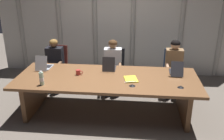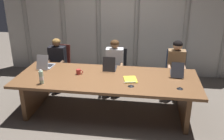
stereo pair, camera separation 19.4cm
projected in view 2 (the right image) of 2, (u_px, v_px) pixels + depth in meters
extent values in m
plane|color=#6B6056|center=(107.00, 112.00, 4.87)|extent=(12.17, 12.17, 0.00)
cube|color=brown|center=(107.00, 78.00, 4.62)|extent=(3.33, 1.28, 0.05)
cube|color=black|center=(107.00, 82.00, 4.64)|extent=(2.83, 0.10, 0.06)
cube|color=brown|center=(36.00, 91.00, 4.94)|extent=(0.08, 1.09, 0.68)
cube|color=brown|center=(184.00, 101.00, 4.56)|extent=(0.08, 1.09, 0.68)
cube|color=beige|center=(120.00, 13.00, 6.23)|extent=(6.08, 0.10, 3.16)
cylinder|color=#A39E96|center=(24.00, 11.00, 6.51)|extent=(0.12, 0.12, 3.10)
cylinder|color=#A39E96|center=(63.00, 12.00, 6.38)|extent=(0.12, 0.12, 3.10)
cylinder|color=#A39E96|center=(98.00, 12.00, 6.25)|extent=(0.12, 0.12, 3.10)
cylinder|color=#A39E96|center=(137.00, 13.00, 6.12)|extent=(0.12, 0.12, 3.10)
cylinder|color=#A39E96|center=(187.00, 14.00, 5.97)|extent=(0.12, 0.12, 3.10)
cube|color=#A8ADB7|center=(47.00, 66.00, 5.12)|extent=(0.25, 0.32, 0.02)
cube|color=black|center=(48.00, 65.00, 5.14)|extent=(0.21, 0.18, 0.00)
cube|color=#A8ADB7|center=(42.00, 62.00, 4.89)|extent=(0.24, 0.11, 0.29)
cube|color=black|center=(42.00, 62.00, 4.89)|extent=(0.22, 0.09, 0.26)
cube|color=#2D2D33|center=(110.00, 68.00, 5.00)|extent=(0.24, 0.30, 0.02)
cube|color=black|center=(110.00, 67.00, 5.02)|extent=(0.20, 0.17, 0.00)
cube|color=#2D2D33|center=(109.00, 64.00, 4.78)|extent=(0.24, 0.07, 0.28)
cube|color=black|center=(109.00, 64.00, 4.79)|extent=(0.22, 0.05, 0.25)
cube|color=#2D2D33|center=(176.00, 73.00, 4.78)|extent=(0.24, 0.31, 0.02)
cube|color=black|center=(176.00, 72.00, 4.80)|extent=(0.20, 0.17, 0.00)
cube|color=#2D2D33|center=(178.00, 70.00, 4.54)|extent=(0.23, 0.14, 0.26)
cube|color=black|center=(178.00, 70.00, 4.54)|extent=(0.21, 0.13, 0.23)
cube|color=#511E19|center=(59.00, 69.00, 5.86)|extent=(0.52, 0.52, 0.08)
cube|color=#511E19|center=(61.00, 55.00, 5.95)|extent=(0.44, 0.15, 0.49)
cylinder|color=#262628|center=(59.00, 77.00, 5.93)|extent=(0.05, 0.05, 0.34)
cylinder|color=black|center=(60.00, 84.00, 6.00)|extent=(0.60, 0.60, 0.04)
cube|color=black|center=(115.00, 72.00, 5.68)|extent=(0.53, 0.53, 0.08)
cube|color=black|center=(117.00, 58.00, 5.78)|extent=(0.44, 0.16, 0.46)
cylinder|color=#262628|center=(115.00, 80.00, 5.76)|extent=(0.05, 0.05, 0.34)
cylinder|color=black|center=(115.00, 88.00, 5.83)|extent=(0.60, 0.60, 0.04)
cube|color=navy|center=(175.00, 75.00, 5.50)|extent=(0.53, 0.53, 0.08)
cube|color=navy|center=(176.00, 60.00, 5.60)|extent=(0.44, 0.17, 0.47)
cylinder|color=#262628|center=(174.00, 84.00, 5.58)|extent=(0.05, 0.05, 0.34)
cylinder|color=black|center=(173.00, 91.00, 5.65)|extent=(0.60, 0.60, 0.04)
cube|color=black|center=(58.00, 57.00, 5.73)|extent=(0.37, 0.23, 0.51)
sphere|color=brown|center=(56.00, 42.00, 5.60)|extent=(0.18, 0.18, 0.18)
ellipsoid|color=olive|center=(56.00, 41.00, 5.59)|extent=(0.19, 0.19, 0.14)
cylinder|color=black|center=(64.00, 55.00, 5.69)|extent=(0.07, 0.14, 0.27)
cylinder|color=brown|center=(61.00, 63.00, 5.54)|extent=(0.07, 0.30, 0.06)
cylinder|color=black|center=(51.00, 54.00, 5.73)|extent=(0.07, 0.14, 0.27)
cylinder|color=brown|center=(48.00, 62.00, 5.58)|extent=(0.07, 0.30, 0.06)
cylinder|color=#262833|center=(60.00, 72.00, 5.64)|extent=(0.14, 0.40, 0.13)
cylinder|color=#262833|center=(58.00, 84.00, 5.55)|extent=(0.11, 0.11, 0.44)
cylinder|color=#262833|center=(51.00, 72.00, 5.66)|extent=(0.14, 0.40, 0.13)
cylinder|color=#262833|center=(49.00, 83.00, 5.57)|extent=(0.11, 0.11, 0.44)
cube|color=silver|center=(115.00, 60.00, 5.55)|extent=(0.39, 0.24, 0.52)
sphere|color=#8C6647|center=(115.00, 44.00, 5.42)|extent=(0.19, 0.19, 0.19)
ellipsoid|color=#472D19|center=(115.00, 43.00, 5.41)|extent=(0.19, 0.19, 0.14)
cylinder|color=silver|center=(122.00, 57.00, 5.52)|extent=(0.08, 0.14, 0.27)
cylinder|color=#8C6647|center=(121.00, 65.00, 5.36)|extent=(0.08, 0.30, 0.06)
cylinder|color=silver|center=(107.00, 57.00, 5.54)|extent=(0.08, 0.14, 0.27)
cylinder|color=#8C6647|center=(107.00, 65.00, 5.39)|extent=(0.08, 0.30, 0.06)
cylinder|color=#262833|center=(119.00, 75.00, 5.47)|extent=(0.15, 0.41, 0.13)
cylinder|color=#262833|center=(118.00, 88.00, 5.38)|extent=(0.11, 0.11, 0.44)
cylinder|color=#262833|center=(109.00, 75.00, 5.48)|extent=(0.15, 0.41, 0.13)
cylinder|color=#262833|center=(109.00, 87.00, 5.39)|extent=(0.11, 0.11, 0.44)
cube|color=olive|center=(176.00, 62.00, 5.37)|extent=(0.37, 0.23, 0.54)
sphere|color=tan|center=(178.00, 45.00, 5.23)|extent=(0.20, 0.20, 0.20)
ellipsoid|color=black|center=(178.00, 44.00, 5.23)|extent=(0.20, 0.20, 0.15)
cylinder|color=olive|center=(184.00, 59.00, 5.32)|extent=(0.07, 0.14, 0.27)
cylinder|color=tan|center=(184.00, 68.00, 5.17)|extent=(0.07, 0.30, 0.06)
cylinder|color=olive|center=(169.00, 58.00, 5.37)|extent=(0.07, 0.14, 0.27)
cylinder|color=tan|center=(169.00, 67.00, 5.22)|extent=(0.07, 0.30, 0.06)
cylinder|color=#262833|center=(180.00, 79.00, 5.28)|extent=(0.14, 0.40, 0.13)
cylinder|color=#262833|center=(180.00, 92.00, 5.19)|extent=(0.11, 0.11, 0.44)
cylinder|color=#262833|center=(170.00, 78.00, 5.32)|extent=(0.14, 0.40, 0.13)
cylinder|color=#262833|center=(170.00, 91.00, 5.23)|extent=(0.11, 0.11, 0.44)
cylinder|color=#ADD1B2|center=(41.00, 77.00, 4.31)|extent=(0.07, 0.07, 0.23)
cylinder|color=white|center=(41.00, 78.00, 4.31)|extent=(0.08, 0.08, 0.07)
cylinder|color=white|center=(41.00, 71.00, 4.26)|extent=(0.04, 0.04, 0.02)
cylinder|color=#B2332D|center=(78.00, 72.00, 4.73)|extent=(0.09, 0.09, 0.10)
torus|color=#B2332D|center=(81.00, 72.00, 4.72)|extent=(0.07, 0.01, 0.07)
cone|color=black|center=(180.00, 88.00, 4.15)|extent=(0.11, 0.11, 0.03)
cone|color=black|center=(131.00, 85.00, 4.23)|extent=(0.11, 0.11, 0.03)
cube|color=yellow|center=(130.00, 80.00, 4.49)|extent=(0.28, 0.34, 0.02)
cylinder|color=silver|center=(130.00, 82.00, 4.35)|extent=(0.21, 0.06, 0.01)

